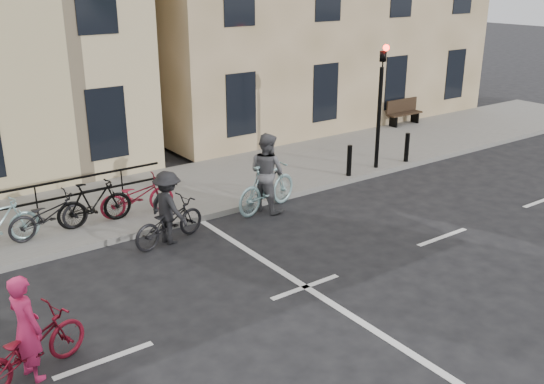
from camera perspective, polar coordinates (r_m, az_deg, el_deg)
ground at (r=11.76m, az=3.18°, el=-8.93°), size 120.00×120.00×0.00m
sidewalk at (r=15.26m, az=-23.62°, el=-3.35°), size 46.00×4.00×0.15m
traffic_light at (r=18.00m, az=10.19°, el=9.31°), size 0.18×0.30×3.90m
bollard_east at (r=17.55m, az=7.28°, el=2.96°), size 0.14×0.14×0.90m
bollard_west at (r=19.21m, az=12.57°, el=4.12°), size 0.14×0.14×0.90m
bench at (r=24.06m, az=12.25°, el=7.47°), size 1.60×0.41×0.97m
cyclist_pink at (r=9.78m, az=-21.94°, el=-13.04°), size 1.99×1.23×1.68m
cyclist_grey at (r=15.12m, az=-0.48°, el=1.16°), size 2.15×1.13×2.01m
cyclist_dark at (r=13.53m, az=-9.71°, el=-2.15°), size 1.96×1.18×1.66m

